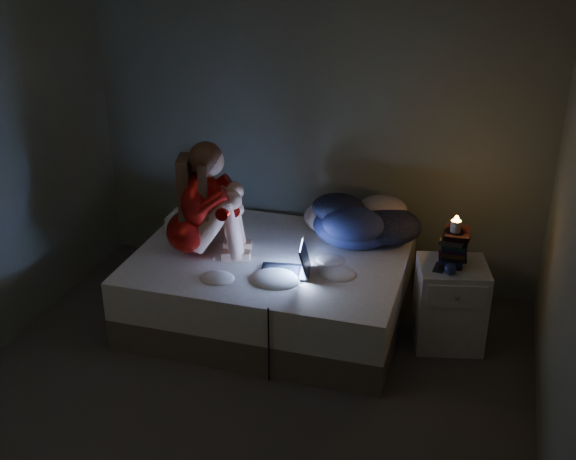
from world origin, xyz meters
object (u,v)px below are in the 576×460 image
at_px(woman, 189,199).
at_px(candle, 456,225).
at_px(nightstand, 450,304).
at_px(phone, 438,266).
at_px(laptop, 284,258).
at_px(bed, 271,287).

bearing_deg(woman, candle, -8.45).
distance_m(nightstand, phone, 0.33).
bearing_deg(laptop, phone, 3.02).
xyz_separation_m(woman, laptop, (0.73, -0.09, -0.31)).
distance_m(laptop, phone, 1.05).
height_order(bed, woman, woman).
bearing_deg(candle, laptop, -164.69).
distance_m(laptop, candle, 1.18).
xyz_separation_m(nightstand, candle, (-0.02, 0.02, 0.60)).
relative_size(nightstand, phone, 4.41).
distance_m(candle, phone, 0.31).
height_order(woman, nightstand, woman).
relative_size(woman, nightstand, 1.39).
bearing_deg(bed, nightstand, 2.16).
bearing_deg(phone, laptop, -147.98).
distance_m(woman, laptop, 0.80).
bearing_deg(laptop, nightstand, 4.23).
xyz_separation_m(laptop, nightstand, (1.12, 0.28, -0.34)).
distance_m(bed, candle, 1.44).
bearing_deg(woman, phone, -10.40).
bearing_deg(nightstand, woman, 172.57).
relative_size(bed, phone, 13.82).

